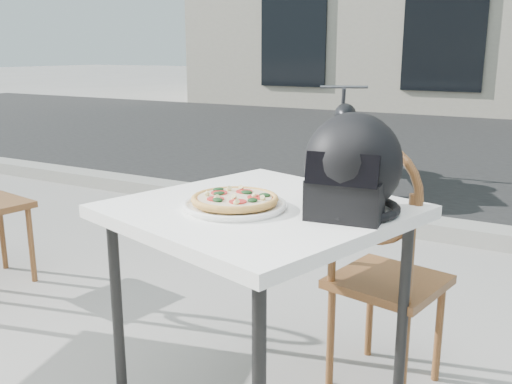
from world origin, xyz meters
The scene contains 8 objects.
street_asphalt centered at (0.00, 7.00, 0.00)m, with size 30.00×8.00×0.00m, color black.
curb centered at (0.00, 3.00, 0.06)m, with size 30.00×0.25×0.12m, color gray.
cafe_table_main centered at (-0.10, 0.56, 0.73)m, with size 1.05×1.05×0.80m.
plate centered at (-0.15, 0.48, 0.81)m, with size 0.43×0.43×0.02m.
pizza centered at (-0.15, 0.48, 0.84)m, with size 0.32×0.32×0.03m.
helmet centered at (0.19, 0.62, 0.94)m, with size 0.34×0.35×0.31m.
cafe_chair_main centered at (0.20, 0.94, 0.56)m, with size 0.45×0.45×1.01m.
motorcycle centered at (-1.18, 4.25, 0.41)m, with size 0.88×1.77×0.94m.
Camera 1 is at (0.77, -1.02, 1.30)m, focal length 40.00 mm.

